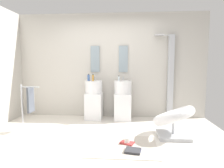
{
  "coord_description": "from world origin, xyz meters",
  "views": [
    {
      "loc": [
        0.43,
        -3.18,
        1.34
      ],
      "look_at": [
        0.15,
        0.55,
        0.95
      ],
      "focal_mm": 30.39,
      "sensor_mm": 36.0,
      "label": 1
    }
  ],
  "objects_px": {
    "shower_column": "(170,75)",
    "soap_bottle_clear": "(119,79)",
    "pedestal_sink_right": "(123,100)",
    "magazine_charcoal": "(133,151)",
    "soap_bottle_blue": "(89,78)",
    "magazine_red": "(127,143)",
    "pedestal_sink_left": "(94,100)",
    "coffee_mug": "(127,141)",
    "magazine_navy": "(134,150)",
    "soap_bottle_amber": "(93,78)",
    "lounge_chair": "(173,119)",
    "towel_rack": "(29,101)"
  },
  "relations": [
    {
      "from": "soap_bottle_blue",
      "to": "soap_bottle_amber",
      "type": "bearing_deg",
      "value": -41.23
    },
    {
      "from": "pedestal_sink_left",
      "to": "pedestal_sink_right",
      "type": "height_order",
      "value": "same"
    },
    {
      "from": "magazine_charcoal",
      "to": "magazine_navy",
      "type": "height_order",
      "value": "magazine_charcoal"
    },
    {
      "from": "pedestal_sink_right",
      "to": "lounge_chair",
      "type": "relative_size",
      "value": 0.96
    },
    {
      "from": "pedestal_sink_left",
      "to": "shower_column",
      "type": "distance_m",
      "value": 1.95
    },
    {
      "from": "soap_bottle_clear",
      "to": "magazine_navy",
      "type": "bearing_deg",
      "value": -79.44
    },
    {
      "from": "towel_rack",
      "to": "magazine_red",
      "type": "height_order",
      "value": "towel_rack"
    },
    {
      "from": "towel_rack",
      "to": "soap_bottle_amber",
      "type": "distance_m",
      "value": 1.47
    },
    {
      "from": "towel_rack",
      "to": "magazine_charcoal",
      "type": "xyz_separation_m",
      "value": [
        2.01,
        -0.75,
        -0.6
      ]
    },
    {
      "from": "pedestal_sink_left",
      "to": "coffee_mug",
      "type": "relative_size",
      "value": 9.63
    },
    {
      "from": "towel_rack",
      "to": "pedestal_sink_right",
      "type": "bearing_deg",
      "value": 28.48
    },
    {
      "from": "magazine_red",
      "to": "magazine_charcoal",
      "type": "bearing_deg",
      "value": -51.95
    },
    {
      "from": "lounge_chair",
      "to": "soap_bottle_blue",
      "type": "distance_m",
      "value": 2.17
    },
    {
      "from": "shower_column",
      "to": "magazine_red",
      "type": "relative_size",
      "value": 9.22
    },
    {
      "from": "pedestal_sink_right",
      "to": "magazine_charcoal",
      "type": "xyz_separation_m",
      "value": [
        0.19,
        -1.73,
        -0.45
      ]
    },
    {
      "from": "soap_bottle_clear",
      "to": "pedestal_sink_right",
      "type": "bearing_deg",
      "value": 47.17
    },
    {
      "from": "shower_column",
      "to": "towel_rack",
      "type": "height_order",
      "value": "shower_column"
    },
    {
      "from": "pedestal_sink_left",
      "to": "soap_bottle_clear",
      "type": "distance_m",
      "value": 0.81
    },
    {
      "from": "magazine_red",
      "to": "shower_column",
      "type": "bearing_deg",
      "value": 79.04
    },
    {
      "from": "soap_bottle_blue",
      "to": "lounge_chair",
      "type": "bearing_deg",
      "value": -30.5
    },
    {
      "from": "coffee_mug",
      "to": "soap_bottle_clear",
      "type": "distance_m",
      "value": 1.65
    },
    {
      "from": "pedestal_sink_left",
      "to": "shower_column",
      "type": "relative_size",
      "value": 0.51
    },
    {
      "from": "magazine_navy",
      "to": "magazine_red",
      "type": "distance_m",
      "value": 0.29
    },
    {
      "from": "pedestal_sink_left",
      "to": "coffee_mug",
      "type": "bearing_deg",
      "value": -60.89
    },
    {
      "from": "magazine_navy",
      "to": "pedestal_sink_right",
      "type": "bearing_deg",
      "value": 108.85
    },
    {
      "from": "shower_column",
      "to": "coffee_mug",
      "type": "bearing_deg",
      "value": -122.47
    },
    {
      "from": "pedestal_sink_left",
      "to": "soap_bottle_blue",
      "type": "bearing_deg",
      "value": -175.4
    },
    {
      "from": "towel_rack",
      "to": "magazine_charcoal",
      "type": "distance_m",
      "value": 2.22
    },
    {
      "from": "magazine_charcoal",
      "to": "magazine_navy",
      "type": "bearing_deg",
      "value": 65.19
    },
    {
      "from": "magazine_navy",
      "to": "soap_bottle_amber",
      "type": "relative_size",
      "value": 1.3
    },
    {
      "from": "soap_bottle_blue",
      "to": "magazine_navy",
      "type": "bearing_deg",
      "value": -58.72
    },
    {
      "from": "pedestal_sink_left",
      "to": "magazine_red",
      "type": "distance_m",
      "value": 1.71
    },
    {
      "from": "coffee_mug",
      "to": "soap_bottle_amber",
      "type": "xyz_separation_m",
      "value": [
        -0.8,
        1.33,
        0.96
      ]
    },
    {
      "from": "pedestal_sink_right",
      "to": "soap_bottle_clear",
      "type": "height_order",
      "value": "soap_bottle_clear"
    },
    {
      "from": "magazine_navy",
      "to": "magazine_red",
      "type": "bearing_deg",
      "value": 122.8
    },
    {
      "from": "pedestal_sink_left",
      "to": "lounge_chair",
      "type": "height_order",
      "value": "pedestal_sink_left"
    },
    {
      "from": "pedestal_sink_right",
      "to": "soap_bottle_amber",
      "type": "height_order",
      "value": "soap_bottle_amber"
    },
    {
      "from": "magazine_red",
      "to": "soap_bottle_amber",
      "type": "xyz_separation_m",
      "value": [
        -0.8,
        1.31,
        1.0
      ]
    },
    {
      "from": "towel_rack",
      "to": "coffee_mug",
      "type": "relative_size",
      "value": 8.74
    },
    {
      "from": "shower_column",
      "to": "soap_bottle_amber",
      "type": "bearing_deg",
      "value": -170.35
    },
    {
      "from": "lounge_chair",
      "to": "soap_bottle_blue",
      "type": "height_order",
      "value": "soap_bottle_blue"
    },
    {
      "from": "shower_column",
      "to": "magazine_charcoal",
      "type": "relative_size",
      "value": 8.79
    },
    {
      "from": "pedestal_sink_right",
      "to": "soap_bottle_amber",
      "type": "distance_m",
      "value": 0.89
    },
    {
      "from": "coffee_mug",
      "to": "soap_bottle_amber",
      "type": "height_order",
      "value": "soap_bottle_amber"
    },
    {
      "from": "lounge_chair",
      "to": "soap_bottle_clear",
      "type": "xyz_separation_m",
      "value": [
        -1.04,
        0.95,
        0.66
      ]
    },
    {
      "from": "magazine_charcoal",
      "to": "soap_bottle_blue",
      "type": "bearing_deg",
      "value": 130.61
    },
    {
      "from": "magazine_charcoal",
      "to": "soap_bottle_blue",
      "type": "xyz_separation_m",
      "value": [
        -1.02,
        1.72,
        0.99
      ]
    },
    {
      "from": "shower_column",
      "to": "soap_bottle_clear",
      "type": "xyz_separation_m",
      "value": [
        -1.24,
        -0.3,
        -0.07
      ]
    },
    {
      "from": "pedestal_sink_left",
      "to": "pedestal_sink_right",
      "type": "xyz_separation_m",
      "value": [
        0.71,
        0.0,
        0.0
      ]
    },
    {
      "from": "magazine_red",
      "to": "soap_bottle_blue",
      "type": "relative_size",
      "value": 1.36
    }
  ]
}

